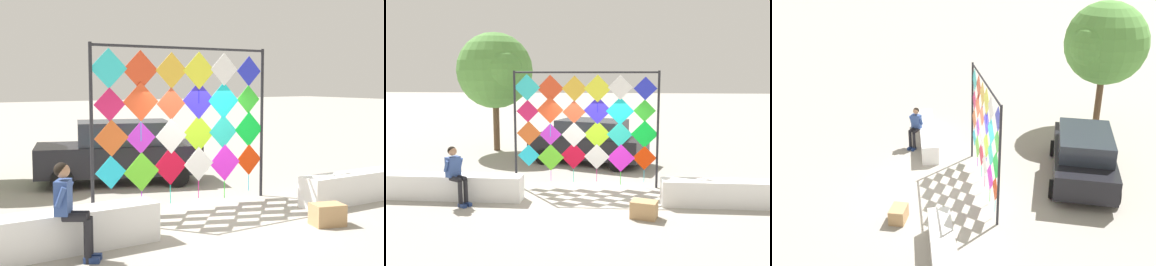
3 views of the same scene
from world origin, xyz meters
The scene contains 8 objects.
ground centered at (0.00, 0.00, 0.00)m, with size 120.00×120.00×0.00m, color #9E998E.
plaza_ledge_left centered at (-3.76, -0.43, 0.33)m, with size 3.85×0.58×0.67m, color white.
plaza_ledge_right centered at (3.76, -0.43, 0.33)m, with size 3.85×0.58×0.67m, color white.
kite_display_rack centered at (-0.23, 1.13, 2.02)m, with size 4.29×0.14×3.45m.
seated_vendor centered at (-3.45, -0.89, 0.89)m, with size 0.73×0.66×1.52m.
parked_car centered at (-0.33, 4.40, 0.84)m, with size 4.62×3.10×1.65m.
cardboard_box_large centered at (1.32, -1.50, 0.21)m, with size 0.60×0.42×0.41m, color tan.
tree_broadleaf centered at (-4.48, 6.66, 3.50)m, with size 3.26×3.27×5.12m.
Camera 2 is at (0.60, -10.98, 3.38)m, focal length 38.81 mm.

